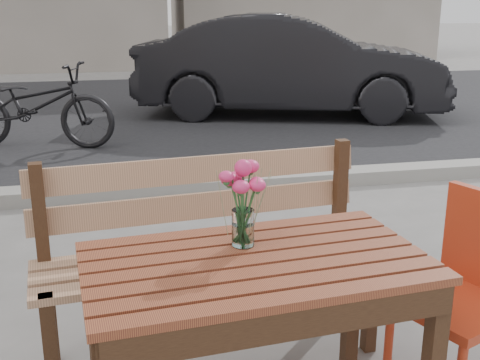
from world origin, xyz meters
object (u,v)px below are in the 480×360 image
object	(u,v)px
main_table	(256,290)
main_vase	(243,193)
bicycle	(35,106)
parked_car	(290,65)
red_chair	(470,284)

from	to	relation	value
main_table	main_vase	distance (m)	0.34
main_vase	bicycle	world-z (taller)	main_vase
parked_car	bicycle	xyz separation A→B (m)	(-3.33, -1.32, -0.23)
main_vase	parked_car	size ratio (longest dim) A/B	0.07
main_table	bicycle	world-z (taller)	bicycle
red_chair	bicycle	distance (m)	5.42
main_vase	bicycle	xyz separation A→B (m)	(-1.25, 4.93, -0.45)
main_vase	main_table	bearing A→B (deg)	-81.52
main_vase	bicycle	size ratio (longest dim) A/B	0.18
main_table	bicycle	bearing A→B (deg)	99.15
parked_car	bicycle	size ratio (longest dim) A/B	2.39
main_table	parked_car	world-z (taller)	parked_car
bicycle	main_vase	bearing A→B (deg)	-149.18
red_chair	main_vase	xyz separation A→B (m)	(-0.91, 0.05, 0.43)
main_table	red_chair	bearing A→B (deg)	0.08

